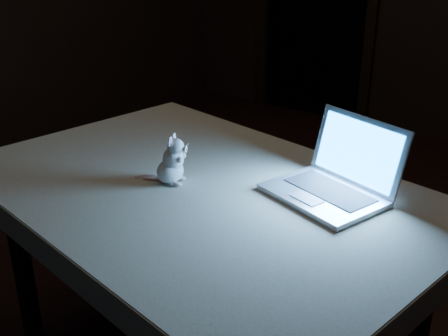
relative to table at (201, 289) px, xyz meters
The scene contains 5 objects.
floor 0.65m from the table, 94.54° to the left, with size 5.00×5.00×0.00m, color black.
table is the anchor object (origin of this frame).
tablecloth 0.36m from the table, 40.28° to the left, with size 1.52×1.01×0.09m, color beige, non-canonical shape.
laptop 0.63m from the table, 23.35° to the left, with size 0.33×0.29×0.23m, color silver, non-canonical shape.
plush_mouse 0.48m from the table, 161.47° to the right, with size 0.12×0.12×0.16m, color silver, non-canonical shape.
Camera 1 is at (1.03, -1.77, 1.54)m, focal length 45.00 mm.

